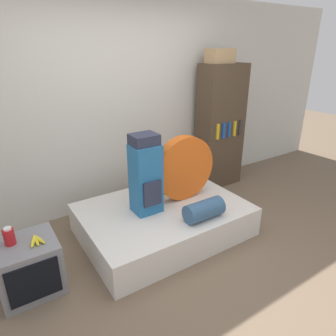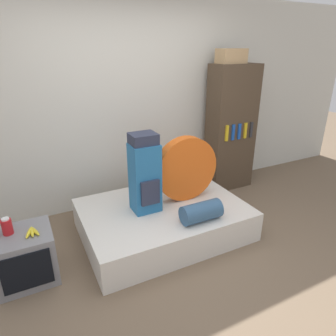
{
  "view_description": "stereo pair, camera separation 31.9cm",
  "coord_description": "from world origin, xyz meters",
  "px_view_note": "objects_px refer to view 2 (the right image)",
  "views": [
    {
      "loc": [
        -1.46,
        -1.78,
        1.99
      ],
      "look_at": [
        0.15,
        0.7,
        0.79
      ],
      "focal_mm": 32.0,
      "sensor_mm": 36.0,
      "label": 1
    },
    {
      "loc": [
        -1.19,
        -1.94,
        1.99
      ],
      "look_at": [
        0.15,
        0.7,
        0.79
      ],
      "focal_mm": 32.0,
      "sensor_mm": 36.0,
      "label": 2
    }
  ],
  "objects_px": {
    "television": "(26,256)",
    "sleeping_roll": "(201,212)",
    "cardboard_box": "(231,56)",
    "canister": "(7,226)",
    "backpack": "(145,174)",
    "tent_bag": "(186,169)",
    "bookshelf": "(231,129)"
  },
  "relations": [
    {
      "from": "backpack",
      "to": "canister",
      "type": "bearing_deg",
      "value": -176.68
    },
    {
      "from": "sleeping_roll",
      "to": "bookshelf",
      "type": "bearing_deg",
      "value": 43.15
    },
    {
      "from": "cardboard_box",
      "to": "sleeping_roll",
      "type": "bearing_deg",
      "value": -134.63
    },
    {
      "from": "television",
      "to": "canister",
      "type": "xyz_separation_m",
      "value": [
        -0.09,
        0.06,
        0.31
      ]
    },
    {
      "from": "backpack",
      "to": "bookshelf",
      "type": "xyz_separation_m",
      "value": [
        1.63,
        0.67,
        0.14
      ]
    },
    {
      "from": "tent_bag",
      "to": "backpack",
      "type": "bearing_deg",
      "value": -176.33
    },
    {
      "from": "sleeping_roll",
      "to": "bookshelf",
      "type": "relative_size",
      "value": 0.24
    },
    {
      "from": "tent_bag",
      "to": "cardboard_box",
      "type": "distance_m",
      "value": 1.69
    },
    {
      "from": "cardboard_box",
      "to": "canister",
      "type": "bearing_deg",
      "value": -165.22
    },
    {
      "from": "sleeping_roll",
      "to": "cardboard_box",
      "type": "xyz_separation_m",
      "value": [
        1.13,
        1.15,
        1.44
      ]
    },
    {
      "from": "canister",
      "to": "cardboard_box",
      "type": "xyz_separation_m",
      "value": [
        2.87,
        0.76,
        1.32
      ]
    },
    {
      "from": "tent_bag",
      "to": "canister",
      "type": "bearing_deg",
      "value": -176.58
    },
    {
      "from": "tent_bag",
      "to": "sleeping_roll",
      "type": "distance_m",
      "value": 0.58
    },
    {
      "from": "sleeping_roll",
      "to": "television",
      "type": "bearing_deg",
      "value": 168.61
    },
    {
      "from": "cardboard_box",
      "to": "television",
      "type": "bearing_deg",
      "value": -163.69
    },
    {
      "from": "tent_bag",
      "to": "sleeping_roll",
      "type": "relative_size",
      "value": 1.77
    },
    {
      "from": "tent_bag",
      "to": "bookshelf",
      "type": "height_order",
      "value": "bookshelf"
    },
    {
      "from": "tent_bag",
      "to": "bookshelf",
      "type": "distance_m",
      "value": 1.3
    },
    {
      "from": "bookshelf",
      "to": "canister",
      "type": "bearing_deg",
      "value": -165.78
    },
    {
      "from": "canister",
      "to": "television",
      "type": "bearing_deg",
      "value": -30.55
    },
    {
      "from": "tent_bag",
      "to": "cardboard_box",
      "type": "bearing_deg",
      "value": 32.14
    },
    {
      "from": "backpack",
      "to": "television",
      "type": "bearing_deg",
      "value": -173.87
    },
    {
      "from": "canister",
      "to": "backpack",
      "type": "bearing_deg",
      "value": 3.32
    },
    {
      "from": "television",
      "to": "sleeping_roll",
      "type": "bearing_deg",
      "value": -11.39
    },
    {
      "from": "canister",
      "to": "bookshelf",
      "type": "bearing_deg",
      "value": 14.22
    },
    {
      "from": "tent_bag",
      "to": "television",
      "type": "height_order",
      "value": "tent_bag"
    },
    {
      "from": "tent_bag",
      "to": "bookshelf",
      "type": "xyz_separation_m",
      "value": [
        1.11,
        0.64,
        0.18
      ]
    },
    {
      "from": "backpack",
      "to": "television",
      "type": "height_order",
      "value": "backpack"
    },
    {
      "from": "sleeping_roll",
      "to": "canister",
      "type": "xyz_separation_m",
      "value": [
        -1.74,
        0.39,
        0.11
      ]
    },
    {
      "from": "tent_bag",
      "to": "canister",
      "type": "height_order",
      "value": "tent_bag"
    },
    {
      "from": "backpack",
      "to": "sleeping_roll",
      "type": "relative_size",
      "value": 2.03
    },
    {
      "from": "backpack",
      "to": "sleeping_roll",
      "type": "distance_m",
      "value": 0.7
    }
  ]
}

